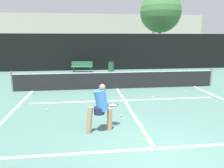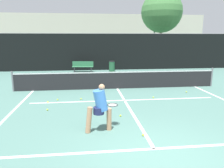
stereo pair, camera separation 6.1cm
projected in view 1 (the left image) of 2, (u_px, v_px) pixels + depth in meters
The scene contains 22 objects.
ground_plane at pixel (160, 157), 5.14m from camera, with size 100.00×100.00×0.00m, color #4C756B.
court_baseline_near at pixel (155, 149), 5.53m from camera, with size 11.00×0.10×0.01m, color white.
court_service_line at pixel (124, 100), 9.81m from camera, with size 8.25×0.10×0.01m, color white.
court_center_mark at pixel (129, 107), 8.80m from camera, with size 0.10×6.73×0.01m, color white.
court_sideline_left at pixel (12, 112), 8.26m from camera, with size 0.10×7.73×0.01m, color white.
net at pixel (117, 80), 11.96m from camera, with size 11.09×0.09×1.07m.
fence_back at pixel (105, 52), 18.80m from camera, with size 24.00×0.06×3.13m.
player_practicing at pixel (101, 106), 6.43m from camera, with size 1.08×0.71×1.45m.
tennis_ball_scattered_0 at pixel (81, 99), 9.92m from camera, with size 0.07×0.07×0.07m, color #D1E033.
tennis_ball_scattered_1 at pixel (57, 100), 9.79m from camera, with size 0.07×0.07×0.07m, color #D1E033.
tennis_ball_scattered_2 at pixel (47, 110), 8.41m from camera, with size 0.07×0.07×0.07m, color #D1E033.
tennis_ball_scattered_3 at pixel (121, 116), 7.79m from camera, with size 0.07×0.07×0.07m, color #D1E033.
tennis_ball_scattered_5 at pixel (144, 135), 6.25m from camera, with size 0.07×0.07×0.07m, color #D1E033.
tennis_ball_scattered_6 at pixel (186, 92), 11.23m from camera, with size 0.07×0.07×0.07m, color #D1E033.
tennis_ball_scattered_8 at pixel (153, 97), 10.19m from camera, with size 0.07×0.07×0.07m, color #D1E033.
tennis_ball_scattered_9 at pixel (48, 102), 9.43m from camera, with size 0.07×0.07×0.07m, color #D1E033.
courtside_bench at pixel (82, 66), 17.87m from camera, with size 1.75×0.57×0.86m.
trash_bin at pixel (111, 66), 18.18m from camera, with size 0.50×0.50×0.86m.
parked_car at pixel (95, 59), 22.38m from camera, with size 1.63×4.19×1.37m.
floodlight_mast at pixel (154, 11), 24.40m from camera, with size 1.10×0.24×9.02m.
tree_west at pixel (161, 12), 23.03m from camera, with size 4.31×4.31×7.58m.
building_far at pixel (95, 35), 36.23m from camera, with size 36.00×2.40×6.50m, color beige.
Camera 1 is at (-1.71, -4.50, 2.76)m, focal length 35.00 mm.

